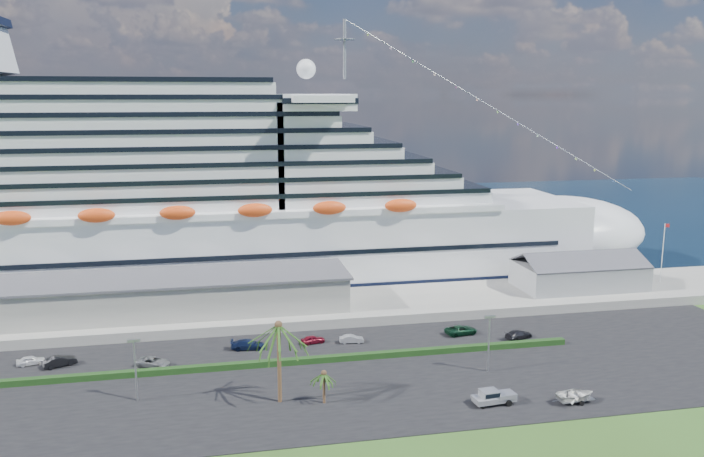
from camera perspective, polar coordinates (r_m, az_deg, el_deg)
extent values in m
plane|color=#304E1A|center=(89.09, 0.89, -14.78)|extent=(420.00, 420.00, 0.00)
cube|color=black|center=(98.87, -0.50, -12.03)|extent=(140.00, 38.00, 0.12)
cube|color=gray|center=(125.43, -3.03, -6.57)|extent=(240.00, 20.00, 1.80)
cube|color=black|center=(212.60, -6.59, 0.45)|extent=(420.00, 160.00, 0.02)
cube|color=silver|center=(145.65, -12.27, -1.43)|extent=(160.00, 30.00, 16.00)
ellipsoid|color=silver|center=(164.82, 16.74, -0.21)|extent=(40.00, 30.00, 16.00)
cube|color=black|center=(147.24, -12.16, -4.01)|extent=(164.00, 30.60, 2.40)
cube|color=silver|center=(143.39, -17.45, 6.86)|extent=(128.00, 26.00, 24.80)
cube|color=silver|center=(143.73, -3.48, 10.46)|extent=(14.00, 38.00, 3.20)
cylinder|color=gray|center=(145.19, -0.62, 14.67)|extent=(0.70, 0.70, 12.00)
ellipsoid|color=#E34615|center=(128.44, -14.31, 1.28)|extent=(90.00, 2.40, 2.60)
ellipsoid|color=#E34615|center=(159.66, -13.79, 3.16)|extent=(90.00, 2.40, 2.60)
cube|color=black|center=(145.48, -12.28, -1.12)|extent=(144.00, 30.40, 0.90)
cube|color=gray|center=(123.36, -14.66, -5.33)|extent=(60.00, 14.00, 6.00)
cube|color=#4C4C54|center=(122.54, -14.73, -3.94)|extent=(61.00, 15.00, 0.40)
cube|color=gray|center=(141.37, 18.34, -3.70)|extent=(24.00, 12.00, 4.80)
cube|color=#4C4C54|center=(138.02, 19.04, -2.56)|extent=(24.00, 6.31, 2.74)
cube|color=#4C4C54|center=(143.07, 17.84, -2.02)|extent=(24.00, 6.31, 2.74)
cylinder|color=silver|center=(150.22, 24.41, -1.88)|extent=(0.16, 0.16, 12.00)
cube|color=red|center=(149.45, 24.73, 0.23)|extent=(1.00, 0.04, 0.70)
cube|color=black|center=(102.19, -5.53, -10.99)|extent=(88.00, 1.10, 0.90)
cylinder|color=gray|center=(93.66, -17.54, -11.24)|extent=(0.24, 0.24, 8.00)
cube|color=gray|center=(92.22, -17.69, -8.87)|extent=(1.60, 0.35, 0.35)
cylinder|color=gray|center=(100.19, 11.30, -9.44)|extent=(0.24, 0.24, 8.00)
cube|color=gray|center=(98.85, 11.39, -7.21)|extent=(1.60, 0.35, 0.35)
cylinder|color=#47301E|center=(89.19, -6.07, -11.12)|extent=(0.54, 0.54, 10.50)
sphere|color=#47301E|center=(87.35, -6.14, -7.93)|extent=(0.98, 0.98, 0.98)
cylinder|color=#47301E|center=(89.67, -2.34, -13.13)|extent=(0.35, 0.35, 4.20)
sphere|color=#47301E|center=(88.83, -2.35, -11.90)|extent=(0.73, 0.73, 0.73)
imported|color=white|center=(112.03, -25.15, -9.90)|extent=(4.09, 2.34, 1.31)
imported|color=black|center=(109.73, -23.14, -10.11)|extent=(4.89, 3.42, 1.53)
imported|color=gray|center=(105.13, -16.21, -10.61)|extent=(5.40, 4.08, 1.36)
imported|color=#111B3D|center=(108.73, -8.64, -9.50)|extent=(5.47, 2.69, 1.53)
imported|color=maroon|center=(110.11, -3.27, -9.19)|extent=(4.04, 2.32, 1.29)
imported|color=#96979C|center=(110.16, -0.04, -9.17)|extent=(3.95, 1.72, 1.26)
imported|color=black|center=(115.20, 9.06, -8.33)|extent=(5.68, 3.27, 1.49)
imported|color=black|center=(115.17, 13.68, -8.55)|extent=(5.18, 3.39, 1.39)
cylinder|color=black|center=(90.25, 10.82, -14.27)|extent=(0.83, 0.36, 0.81)
cylinder|color=black|center=(91.85, 10.36, -13.78)|extent=(0.83, 0.36, 0.81)
cylinder|color=black|center=(91.56, 12.93, -13.97)|extent=(0.83, 0.36, 0.81)
cylinder|color=black|center=(93.14, 12.44, -13.50)|extent=(0.83, 0.36, 0.81)
cube|color=#B4B6BC|center=(91.59, 11.74, -13.67)|extent=(5.61, 2.52, 0.71)
cube|color=#B4B6BC|center=(91.98, 12.61, -13.32)|extent=(2.59, 2.18, 0.55)
cube|color=#B4B6BC|center=(91.04, 11.34, -13.32)|extent=(2.39, 2.12, 0.96)
cube|color=black|center=(91.00, 11.34, -13.26)|extent=(2.19, 2.15, 0.55)
cube|color=#B4B6BC|center=(90.68, 10.36, -13.74)|extent=(1.08, 1.99, 0.35)
cube|color=gray|center=(94.60, 18.08, -13.31)|extent=(4.72, 2.03, 0.12)
cylinder|color=gray|center=(93.64, 16.92, -13.50)|extent=(2.21, 0.24, 0.08)
cylinder|color=black|center=(94.18, 18.56, -13.61)|extent=(0.66, 0.27, 0.64)
cylinder|color=black|center=(95.59, 18.01, -13.19)|extent=(0.66, 0.27, 0.64)
imported|color=silver|center=(94.37, 18.10, -12.98)|extent=(5.33, 3.99, 1.05)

